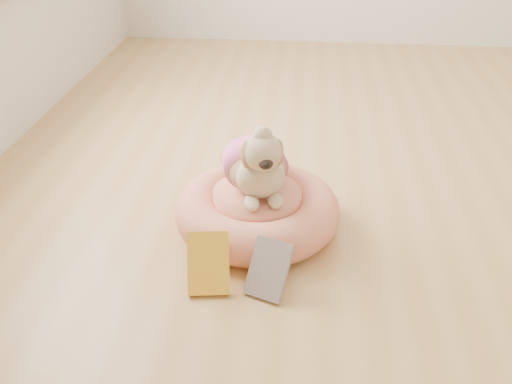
# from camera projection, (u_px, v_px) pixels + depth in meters

# --- Properties ---
(floor) EXTENTS (4.50, 4.50, 0.00)m
(floor) POSITION_uv_depth(u_px,v_px,m) (472.00, 212.00, 2.15)
(floor) COLOR tan
(floor) RESTS_ON ground
(pet_bed) EXTENTS (0.58, 0.58, 0.15)m
(pet_bed) POSITION_uv_depth(u_px,v_px,m) (257.00, 210.00, 2.02)
(pet_bed) COLOR #E37C59
(pet_bed) RESTS_ON floor
(dog) EXTENTS (0.36, 0.45, 0.29)m
(dog) POSITION_uv_depth(u_px,v_px,m) (257.00, 151.00, 1.93)
(dog) COLOR brown
(dog) RESTS_ON pet_bed
(book_yellow) EXTENTS (0.14, 0.15, 0.17)m
(book_yellow) POSITION_uv_depth(u_px,v_px,m) (208.00, 263.00, 1.74)
(book_yellow) COLOR #FFFB1A
(book_yellow) RESTS_ON floor
(book_white) EXTENTS (0.15, 0.15, 0.16)m
(book_white) POSITION_uv_depth(u_px,v_px,m) (269.00, 269.00, 1.72)
(book_white) COLOR silver
(book_white) RESTS_ON floor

